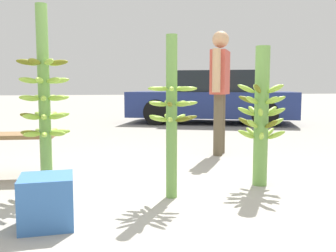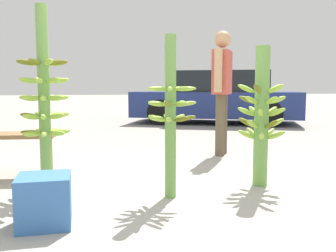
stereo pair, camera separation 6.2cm
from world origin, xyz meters
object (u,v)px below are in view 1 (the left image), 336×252
Objects in this scene: banana_stalk_center at (172,113)px; produce_crate at (47,201)px; vendor_person at (220,82)px; banana_stalk_right at (261,115)px; parked_car at (214,98)px; market_bench at (2,142)px; banana_stalk_left at (44,100)px.

banana_stalk_center reaches higher than produce_crate.
banana_stalk_center is at bearing 179.26° from vendor_person.
parked_car is at bearing 72.84° from banana_stalk_right.
vendor_person is at bearing 22.73° from market_bench.
produce_crate is at bearing -156.15° from banana_stalk_center.
produce_crate is (0.05, -0.80, -0.64)m from banana_stalk_left.
banana_stalk_left is 1.93m from banana_stalk_right.
banana_stalk_right is 6.12m from parked_car.
vendor_person reaches higher than banana_stalk_left.
vendor_person reaches higher than parked_car.
banana_stalk_right reaches higher than produce_crate.
banana_stalk_left is 6.76m from parked_car.
banana_stalk_center reaches higher than market_bench.
market_bench is 0.24× the size of parked_car.
banana_stalk_left is 0.36× the size of parked_car.
banana_stalk_left is 4.73× the size of produce_crate.
vendor_person is (1.14, 1.77, 0.28)m from banana_stalk_center.
banana_stalk_left is at bearing 171.60° from parked_car.
banana_stalk_right is 1.21× the size of market_bench.
banana_stalk_right is 2.02m from produce_crate.
banana_stalk_center is 3.95× the size of produce_crate.
banana_stalk_left reaches higher than market_bench.
banana_stalk_right is (1.91, -0.20, -0.15)m from banana_stalk_left.
vendor_person is 1.56× the size of market_bench.
market_bench is (-2.38, 0.87, -0.29)m from banana_stalk_right.
parked_car is 7.43m from produce_crate.
vendor_person is (2.15, 1.40, 0.17)m from banana_stalk_left.
banana_stalk_right is 3.80× the size of produce_crate.
banana_stalk_center reaches higher than parked_car.
banana_stalk_left is 2.58m from vendor_person.
banana_stalk_center is 1.84m from market_bench.
banana_stalk_center is 6.60m from parked_car.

